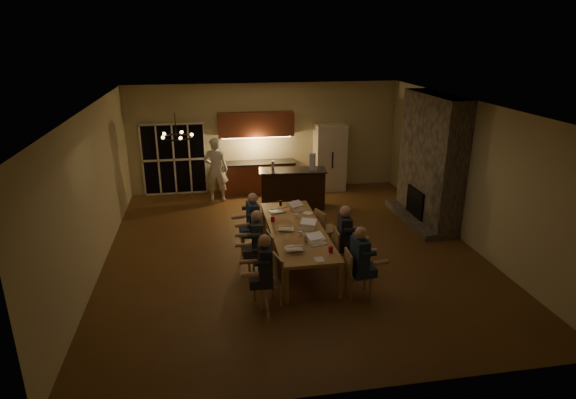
{
  "coord_description": "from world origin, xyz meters",
  "views": [
    {
      "loc": [
        -1.74,
        -9.54,
        4.59
      ],
      "look_at": [
        -0.04,
        0.3,
        1.09
      ],
      "focal_mm": 30.0,
      "sensor_mm": 36.0,
      "label": 1
    }
  ],
  "objects_px": {
    "can_silver": "(305,239)",
    "redcup_far": "(294,203)",
    "chair_left_near": "(267,281)",
    "mug_back": "(273,215)",
    "person_right_mid": "(344,238)",
    "redcup_mid": "(273,219)",
    "person_right_near": "(359,263)",
    "bar_blender": "(312,162)",
    "laptop_c": "(286,224)",
    "refrigerator": "(330,157)",
    "chair_right_far": "(328,229)",
    "plate_near": "(320,238)",
    "bar_bottle": "(273,165)",
    "dining_table": "(296,245)",
    "plate_far": "(308,213)",
    "chair_left_mid": "(260,256)",
    "laptop_e": "(277,207)",
    "redcup_near": "(331,250)",
    "chair_right_near": "(358,274)",
    "bar_island": "(293,189)",
    "laptop_a": "(294,244)",
    "mug_front": "(300,234)",
    "standing_person": "(216,170)",
    "chair_right_mid": "(346,250)",
    "laptop_f": "(299,206)",
    "chandelier": "(176,137)",
    "can_cola": "(281,203)",
    "person_left_far": "(253,224)",
    "person_left_near": "(265,272)",
    "laptop_b": "(318,239)",
    "laptop_d": "(307,224)",
    "mug_mid": "(296,216)",
    "person_left_mid": "(257,244)",
    "plate_left": "(292,248)"
  },
  "relations": [
    {
      "from": "dining_table",
      "to": "plate_far",
      "type": "height_order",
      "value": "plate_far"
    },
    {
      "from": "chair_left_near",
      "to": "plate_left",
      "type": "xyz_separation_m",
      "value": [
        0.54,
        0.62,
        0.31
      ]
    },
    {
      "from": "refrigerator",
      "to": "person_left_near",
      "type": "distance_m",
      "value": 6.94
    },
    {
      "from": "laptop_a",
      "to": "laptop_d",
      "type": "relative_size",
      "value": 1.0
    },
    {
      "from": "can_silver",
      "to": "redcup_far",
      "type": "bearing_deg",
      "value": 85.71
    },
    {
      "from": "chandelier",
      "to": "can_cola",
      "type": "height_order",
      "value": "chandelier"
    },
    {
      "from": "refrigerator",
      "to": "laptop_a",
      "type": "xyz_separation_m",
      "value": [
        -2.15,
        -5.69,
        -0.14
      ]
    },
    {
      "from": "dining_table",
      "to": "chair_left_mid",
      "type": "distance_m",
      "value": 0.97
    },
    {
      "from": "person_left_near",
      "to": "redcup_mid",
      "type": "xyz_separation_m",
      "value": [
        0.43,
        2.12,
        0.12
      ]
    },
    {
      "from": "laptop_c",
      "to": "bar_blender",
      "type": "xyz_separation_m",
      "value": [
        1.25,
        3.15,
        0.44
      ]
    },
    {
      "from": "dining_table",
      "to": "laptop_c",
      "type": "bearing_deg",
      "value": -179.18
    },
    {
      "from": "laptop_e",
      "to": "redcup_near",
      "type": "height_order",
      "value": "laptop_e"
    },
    {
      "from": "person_left_far",
      "to": "chandelier",
      "type": "relative_size",
      "value": 2.33
    },
    {
      "from": "dining_table",
      "to": "laptop_a",
      "type": "relative_size",
      "value": 10.39
    },
    {
      "from": "chair_right_far",
      "to": "redcup_mid",
      "type": "distance_m",
      "value": 1.3
    },
    {
      "from": "chair_right_near",
      "to": "laptop_c",
      "type": "distance_m",
      "value": 1.93
    },
    {
      "from": "mug_back",
      "to": "bar_blender",
      "type": "xyz_separation_m",
      "value": [
        1.41,
        2.41,
        0.51
      ]
    },
    {
      "from": "dining_table",
      "to": "chair_right_mid",
      "type": "bearing_deg",
      "value": -31.38
    },
    {
      "from": "bar_blender",
      "to": "standing_person",
      "type": "bearing_deg",
      "value": -178.09
    },
    {
      "from": "chair_left_mid",
      "to": "can_silver",
      "type": "xyz_separation_m",
      "value": [
        0.87,
        -0.16,
        0.37
      ]
    },
    {
      "from": "standing_person",
      "to": "redcup_mid",
      "type": "height_order",
      "value": "standing_person"
    },
    {
      "from": "redcup_far",
      "to": "bar_bottle",
      "type": "bearing_deg",
      "value": 95.97
    },
    {
      "from": "mug_front",
      "to": "plate_far",
      "type": "bearing_deg",
      "value": 70.81
    },
    {
      "from": "person_right_mid",
      "to": "redcup_mid",
      "type": "xyz_separation_m",
      "value": [
        -1.3,
        1.0,
        0.12
      ]
    },
    {
      "from": "laptop_e",
      "to": "person_right_near",
      "type": "bearing_deg",
      "value": 97.97
    },
    {
      "from": "standing_person",
      "to": "person_right_near",
      "type": "bearing_deg",
      "value": 119.99
    },
    {
      "from": "bar_island",
      "to": "can_silver",
      "type": "bearing_deg",
      "value": -91.16
    },
    {
      "from": "laptop_a",
      "to": "chair_right_mid",
      "type": "bearing_deg",
      "value": -160.08
    },
    {
      "from": "mug_back",
      "to": "bar_bottle",
      "type": "bearing_deg",
      "value": 81.94
    },
    {
      "from": "laptop_f",
      "to": "redcup_mid",
      "type": "height_order",
      "value": "laptop_f"
    },
    {
      "from": "redcup_far",
      "to": "bar_blender",
      "type": "bearing_deg",
      "value": 65.1
    },
    {
      "from": "chair_right_far",
      "to": "chair_right_mid",
      "type": "bearing_deg",
      "value": 167.64
    },
    {
      "from": "person_left_mid",
      "to": "chandelier",
      "type": "distance_m",
      "value": 2.53
    },
    {
      "from": "refrigerator",
      "to": "laptop_c",
      "type": "height_order",
      "value": "refrigerator"
    },
    {
      "from": "redcup_far",
      "to": "redcup_near",
      "type": "bearing_deg",
      "value": -85.36
    },
    {
      "from": "dining_table",
      "to": "redcup_far",
      "type": "distance_m",
      "value": 1.44
    },
    {
      "from": "laptop_c",
      "to": "plate_near",
      "type": "bearing_deg",
      "value": 149.43
    },
    {
      "from": "mug_mid",
      "to": "can_cola",
      "type": "height_order",
      "value": "can_cola"
    },
    {
      "from": "bar_island",
      "to": "refrigerator",
      "type": "bearing_deg",
      "value": 51.55
    },
    {
      "from": "laptop_f",
      "to": "laptop_b",
      "type": "bearing_deg",
      "value": -117.51
    },
    {
      "from": "chair_left_mid",
      "to": "redcup_near",
      "type": "xyz_separation_m",
      "value": [
        1.23,
        -0.71,
        0.37
      ]
    },
    {
      "from": "chair_right_far",
      "to": "standing_person",
      "type": "distance_m",
      "value": 4.31
    },
    {
      "from": "chair_right_far",
      "to": "can_silver",
      "type": "bearing_deg",
      "value": 132.23
    },
    {
      "from": "chair_right_far",
      "to": "bar_bottle",
      "type": "distance_m",
      "value": 2.98
    },
    {
      "from": "chair_left_near",
      "to": "mug_back",
      "type": "distance_m",
      "value": 2.36
    },
    {
      "from": "chair_right_near",
      "to": "redcup_near",
      "type": "xyz_separation_m",
      "value": [
        -0.44,
        0.33,
        0.37
      ]
    },
    {
      "from": "refrigerator",
      "to": "chair_right_far",
      "type": "height_order",
      "value": "refrigerator"
    },
    {
      "from": "refrigerator",
      "to": "chair_left_near",
      "type": "xyz_separation_m",
      "value": [
        -2.73,
        -6.25,
        -0.55
      ]
    },
    {
      "from": "person_right_near",
      "to": "redcup_far",
      "type": "height_order",
      "value": "person_right_near"
    },
    {
      "from": "mug_back",
      "to": "redcup_near",
      "type": "height_order",
      "value": "redcup_near"
    }
  ]
}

